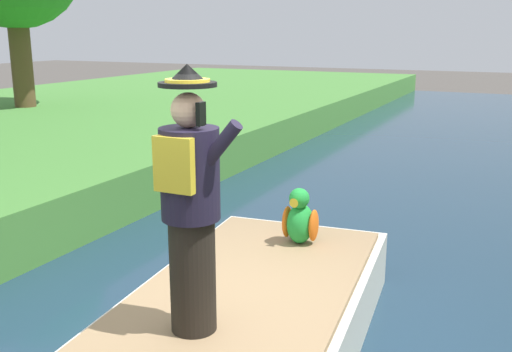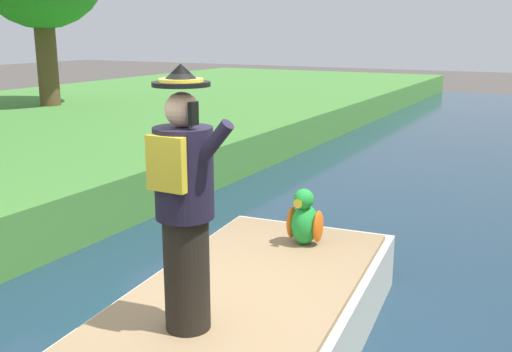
% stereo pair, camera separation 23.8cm
% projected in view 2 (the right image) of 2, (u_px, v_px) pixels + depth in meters
% --- Properties ---
extents(boat, '(2.21, 4.36, 0.61)m').
position_uv_depth(boat, '(235.00, 333.00, 4.72)').
color(boat, silver).
rests_on(boat, canal_water).
extents(person_pirate, '(0.61, 0.42, 1.85)m').
position_uv_depth(person_pirate, '(185.00, 203.00, 3.97)').
color(person_pirate, black).
rests_on(person_pirate, boat).
extents(parrot_plush, '(0.36, 0.34, 0.57)m').
position_uv_depth(parrot_plush, '(305.00, 220.00, 5.77)').
color(parrot_plush, green).
rests_on(parrot_plush, boat).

